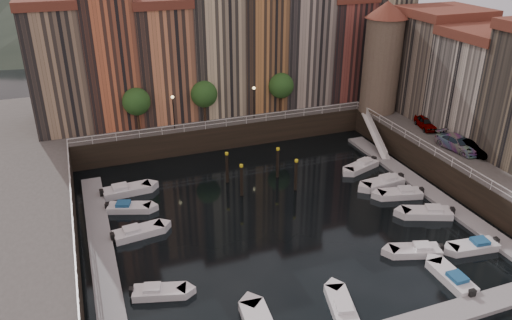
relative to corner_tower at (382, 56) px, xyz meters
name	(u,v)px	position (x,y,z in m)	size (l,w,h in m)	color
ground	(276,213)	(-20.00, -14.50, -10.19)	(200.00, 200.00, 0.00)	black
quay_far	(205,112)	(-20.00, 11.50, -8.69)	(80.00, 20.00, 3.00)	black
dock_left	(102,253)	(-36.20, -15.50, -10.02)	(2.00, 28.00, 0.35)	gray
dock_right	(424,188)	(-3.80, -15.50, -10.02)	(2.00, 28.00, 0.35)	gray
far_terrace	(232,45)	(-16.69, 9.00, 0.76)	(48.70, 10.30, 17.50)	#90765C
right_terrace	(487,79)	(6.50, -10.70, -0.64)	(9.30, 24.30, 14.00)	#6F6254
corner_tower	(382,56)	(0.00, 0.00, 0.00)	(5.20, 5.20, 13.80)	#6B5B4C
promenade_trees	(209,94)	(-21.33, 3.70, -3.61)	(21.20, 3.20, 5.20)	black
street_lamps	(215,101)	(-21.00, 2.70, -4.30)	(10.36, 0.36, 4.18)	black
railings	(259,157)	(-20.00, -9.62, -6.41)	(36.08, 34.04, 0.52)	white
gangway	(375,134)	(-2.90, -4.50, -8.28)	(2.78, 8.32, 3.73)	white
mooring_pilings	(261,172)	(-19.48, -8.80, -8.54)	(6.48, 4.45, 3.78)	black
boat_left_1	(158,292)	(-32.69, -22.24, -9.87)	(4.26, 2.50, 0.95)	silver
boat_left_2	(137,232)	(-33.01, -13.73, -9.84)	(4.72, 2.22, 1.06)	silver
boat_left_3	(128,207)	(-33.21, -9.09, -9.86)	(4.40, 2.81, 0.99)	silver
boat_left_4	(126,190)	(-33.03, -5.61, -9.80)	(5.12, 2.16, 1.16)	silver
boat_right_0	(474,246)	(-6.52, -25.75, -9.85)	(4.52, 2.11, 1.02)	silver
boat_right_1	(428,213)	(-6.77, -19.93, -9.82)	(4.88, 3.29, 1.10)	silver
boat_right_2	(401,194)	(-6.97, -15.89, -9.84)	(4.73, 2.67, 1.06)	silver
boat_right_3	(384,183)	(-7.30, -13.28, -9.82)	(4.95, 2.19, 1.12)	silver
boat_right_4	(362,166)	(-7.36, -8.98, -9.84)	(4.70, 3.01, 1.06)	silver
boat_near_2	(342,307)	(-20.72, -28.42, -9.85)	(2.56, 4.54, 1.02)	silver
boat_near_3	(452,278)	(-11.15, -28.54, -9.84)	(1.72, 4.55, 1.04)	silver
car_a	(426,123)	(1.96, -7.45, -6.49)	(1.66, 4.13, 1.41)	gray
car_b	(473,148)	(1.97, -15.16, -6.50)	(1.47, 4.22, 1.39)	gray
car_c	(458,144)	(1.14, -13.85, -6.43)	(2.13, 5.23, 1.52)	gray
boat_extra_22	(416,251)	(-11.52, -24.57, -9.85)	(4.52, 2.78, 1.01)	silver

